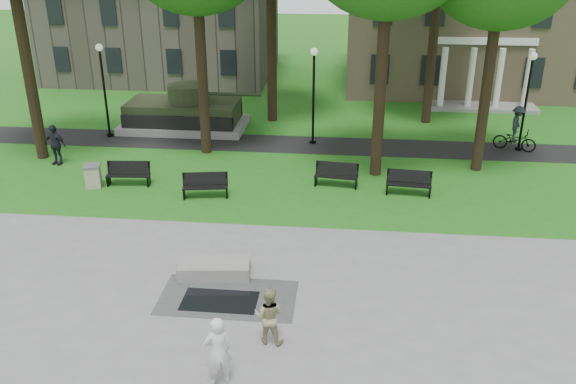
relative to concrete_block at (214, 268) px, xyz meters
name	(u,v)px	position (x,y,z in m)	size (l,w,h in m)	color
ground	(272,270)	(1.73, 0.51, -0.24)	(120.00, 120.00, 0.00)	#1B6217
plaza	(246,376)	(1.73, -4.49, -0.23)	(22.00, 16.00, 0.02)	gray
footpath	(302,145)	(1.73, 12.51, -0.24)	(44.00, 2.60, 0.01)	black
building_right	(470,18)	(11.73, 26.51, 4.10)	(17.00, 12.00, 8.60)	#9E8460
building_left	(164,24)	(-9.27, 27.01, 3.35)	(15.00, 10.00, 7.20)	#4C443D
lamp_left	(104,83)	(-8.27, 12.81, 2.55)	(0.36, 0.36, 4.73)	black
lamp_mid	(314,88)	(2.23, 12.81, 2.55)	(0.36, 0.36, 4.73)	black
lamp_right	(527,94)	(12.23, 12.81, 2.55)	(0.36, 0.36, 4.73)	black
tank_monument	(184,113)	(-4.73, 14.51, 0.61)	(7.45, 3.40, 2.40)	gray
puddle	(220,301)	(0.46, -1.41, -0.22)	(2.20, 1.20, 0.00)	black
concrete_block	(214,268)	(0.00, 0.00, 0.00)	(2.20, 1.00, 0.45)	gray
skateboarder	(218,351)	(1.15, -4.80, 0.70)	(0.67, 0.44, 1.85)	silver
friend_watching	(269,316)	(2.13, -3.11, 0.58)	(0.78, 0.61, 1.61)	#928D5E
pedestrian_walker	(55,145)	(-9.18, 8.75, 0.69)	(1.09, 0.46, 1.87)	black
cyclist	(516,132)	(12.00, 12.81, 0.65)	(2.11, 1.34, 2.19)	black
park_bench_0	(129,173)	(-5.10, 6.77, 0.28)	(1.83, 0.65, 1.00)	black
park_bench_1	(206,185)	(-1.60, 5.86, 0.28)	(1.85, 0.82, 1.00)	black
park_bench_2	(336,174)	(3.56, 7.53, 0.28)	(1.84, 0.72, 1.00)	black
park_bench_3	(409,182)	(6.49, 6.94, 0.28)	(1.83, 0.68, 1.00)	black
trash_bin	(93,176)	(-6.50, 6.39, 0.24)	(0.81, 0.81, 0.96)	#AAA08C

